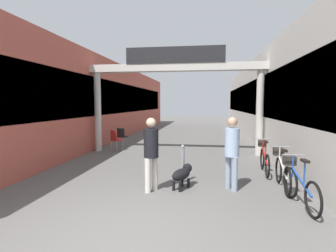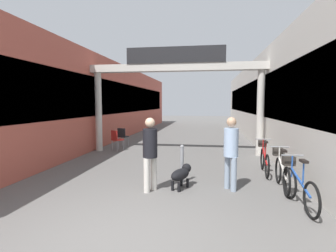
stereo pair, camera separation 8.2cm
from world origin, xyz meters
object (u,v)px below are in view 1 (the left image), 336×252
Objects in this scene: bicycle_silver_second at (282,170)px; pedestrian_with_dog at (151,149)px; dog_on_leash at (182,174)px; bicycle_red_third at (264,158)px; cafe_chair_black_farther at (122,135)px; cafe_chair_red_nearer at (116,138)px; bollard_post_metal at (183,163)px; bicycle_blue_nearest at (299,184)px; pedestrian_companion at (232,148)px.

pedestrian_with_dog is at bearing -166.87° from bicycle_silver_second.
dog_on_leash is 0.47× the size of bicycle_red_third.
cafe_chair_red_nearer is at bearing -85.72° from cafe_chair_black_farther.
bicycle_silver_second is 2.44m from bollard_post_metal.
pedestrian_with_dog reaches higher than cafe_chair_black_farther.
bicycle_red_third is (-0.12, 1.41, 0.00)m from bicycle_silver_second.
bicycle_blue_nearest is at bearing -16.07° from dog_on_leash.
bicycle_silver_second is at bearing -42.35° from cafe_chair_black_farther.
cafe_chair_red_nearer is (-5.75, 5.30, 0.10)m from bicycle_blue_nearest.
bicycle_silver_second reaches higher than cafe_chair_red_nearer.
bollard_post_metal is at bearing -149.80° from bicycle_red_third.
bicycle_blue_nearest is 7.83m from cafe_chair_red_nearer.
pedestrian_companion reaches higher than dog_on_leash.
bicycle_blue_nearest is 2.73m from bollard_post_metal.
bicycle_silver_second is (-0.03, 1.10, 0.00)m from bicycle_blue_nearest.
cafe_chair_black_farther is at bearing 132.37° from bicycle_blue_nearest.
bicycle_silver_second is at bearing 91.46° from bicycle_blue_nearest.
pedestrian_companion is at bearing 148.91° from bicycle_blue_nearest.
cafe_chair_black_farther is (-3.37, 5.23, 0.04)m from bollard_post_metal.
bicycle_red_third is 1.90× the size of cafe_chair_black_farther.
pedestrian_companion reaches higher than cafe_chair_black_farther.
bicycle_silver_second is at bearing -1.42° from bollard_post_metal.
bicycle_blue_nearest is (2.43, -0.70, 0.08)m from dog_on_leash.
pedestrian_companion is at bearing -45.35° from cafe_chair_red_nearer.
dog_on_leash is at bearing -85.40° from bollard_post_metal.
bollard_post_metal reaches higher than cafe_chair_red_nearer.
bollard_post_metal reaches higher than bicycle_silver_second.
dog_on_leash is 0.90× the size of cafe_chair_black_farther.
cafe_chair_red_nearer is (-3.29, 4.14, 0.04)m from bollard_post_metal.
bicycle_blue_nearest reaches higher than cafe_chair_red_nearer.
cafe_chair_black_farther is (-5.83, 6.40, 0.10)m from bicycle_blue_nearest.
pedestrian_companion reaches higher than pedestrian_with_dog.
pedestrian_with_dog is 1.94× the size of cafe_chair_black_farther.
bicycle_blue_nearest reaches higher than dog_on_leash.
bicycle_red_third is at bearing 35.55° from pedestrian_with_dog.
cafe_chair_red_nearer is 1.00× the size of cafe_chair_black_farther.
cafe_chair_red_nearer is at bearing 125.83° from dog_on_leash.
bicycle_silver_second is 1.90× the size of cafe_chair_black_farther.
pedestrian_companion is 1.03× the size of bicycle_silver_second.
bicycle_blue_nearest is 1.90× the size of cafe_chair_red_nearer.
pedestrian_with_dog is 1.94× the size of cafe_chair_red_nearer.
cafe_chair_black_farther is at bearing 129.05° from pedestrian_companion.
cafe_chair_red_nearer is (-5.72, 4.20, 0.10)m from bicycle_silver_second.
pedestrian_companion is 1.36m from bollard_post_metal.
bicycle_silver_second is at bearing -36.28° from cafe_chair_red_nearer.
bicycle_blue_nearest is at bearing -6.92° from pedestrian_with_dog.
bicycle_red_third is 6.89m from cafe_chair_black_farther.
pedestrian_with_dog is 1.00m from dog_on_leash.
cafe_chair_red_nearer is at bearing 143.72° from bicycle_silver_second.
bicycle_blue_nearest is at bearing -42.68° from cafe_chair_red_nearer.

